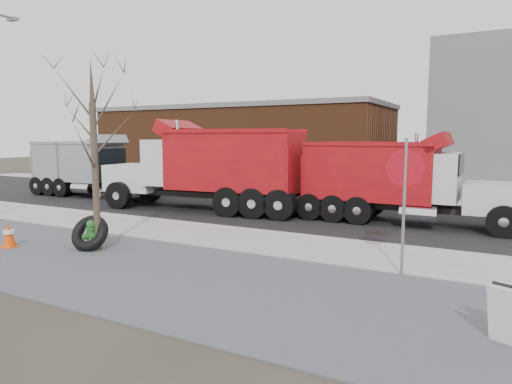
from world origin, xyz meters
The scene contains 15 objects.
ground centered at (0.00, 0.00, 0.00)m, with size 120.00×120.00×0.00m, color #383328.
gravel_verge centered at (0.00, -3.50, 0.01)m, with size 60.00×5.00×0.03m, color slate.
sidewalk centered at (0.00, 0.25, 0.03)m, with size 60.00×2.50×0.06m, color #9E9B93.
curb centered at (0.00, 1.55, 0.06)m, with size 60.00×0.15×0.11m, color #9E9B93.
road centered at (0.00, 6.30, 0.01)m, with size 60.00×9.40×0.02m, color black.
far_sidewalk centered at (0.00, 12.00, 0.03)m, with size 60.00×2.00×0.06m, color #9E9B93.
building_brick centered at (-10.00, 17.00, 2.65)m, with size 20.20×8.20×5.30m.
bare_tree centered at (-3.20, -2.60, 3.30)m, with size 3.20×3.20×5.20m.
fire_hydrant centered at (-3.34, -2.70, 0.39)m, with size 0.49×0.48×0.86m.
truck_tire centered at (-3.41, -2.69, 0.47)m, with size 1.23×1.06×1.05m.
stop_sign centered at (4.61, -1.10, 2.08)m, with size 0.82×0.22×3.09m.
traffic_cone_near centered at (-5.60, -3.60, 0.38)m, with size 0.39×0.39×0.75m.
dump_truck_red_a centered at (3.20, 5.37, 1.64)m, with size 7.96×2.23×3.22m.
dump_truck_red_b centered at (-4.32, 4.53, 1.91)m, with size 9.06×3.40×3.76m.
dump_truck_grey centered at (-12.58, 5.45, 1.62)m, with size 7.02×2.37×3.17m.
Camera 1 is at (6.45, -11.32, 3.10)m, focal length 32.00 mm.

